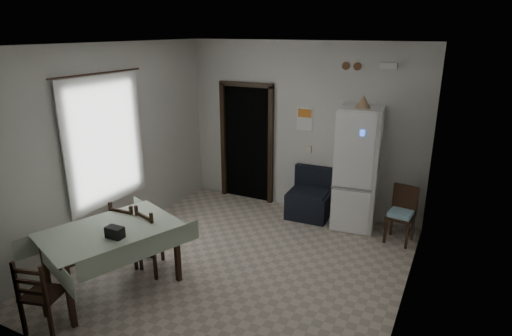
{
  "coord_description": "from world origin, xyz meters",
  "views": [
    {
      "loc": [
        2.5,
        -4.49,
        3.07
      ],
      "look_at": [
        0.0,
        0.5,
        1.25
      ],
      "focal_mm": 30.0,
      "sensor_mm": 36.0,
      "label": 1
    }
  ],
  "objects_px": {
    "fridge": "(358,169)",
    "dining_chair_far_right": "(157,238)",
    "dining_table": "(113,259)",
    "dining_chair_far_left": "(132,231)",
    "navy_seat": "(310,194)",
    "corner_chair": "(401,215)",
    "dining_chair_near_head": "(44,293)"
  },
  "relations": [
    {
      "from": "corner_chair",
      "to": "fridge",
      "type": "bearing_deg",
      "value": 168.32
    },
    {
      "from": "fridge",
      "to": "dining_chair_far_right",
      "type": "height_order",
      "value": "fridge"
    },
    {
      "from": "dining_chair_far_left",
      "to": "dining_chair_near_head",
      "type": "height_order",
      "value": "dining_chair_far_left"
    },
    {
      "from": "fridge",
      "to": "dining_chair_near_head",
      "type": "distance_m",
      "value": 4.62
    },
    {
      "from": "dining_chair_far_left",
      "to": "dining_chair_far_right",
      "type": "xyz_separation_m",
      "value": [
        0.46,
        -0.02,
        0.01
      ]
    },
    {
      "from": "fridge",
      "to": "dining_chair_far_right",
      "type": "relative_size",
      "value": 2.1
    },
    {
      "from": "corner_chair",
      "to": "dining_table",
      "type": "xyz_separation_m",
      "value": [
        -2.95,
        -2.82,
        -0.03
      ]
    },
    {
      "from": "dining_chair_far_left",
      "to": "dining_table",
      "type": "bearing_deg",
      "value": 108.22
    },
    {
      "from": "dining_chair_far_left",
      "to": "dining_chair_near_head",
      "type": "xyz_separation_m",
      "value": [
        0.14,
        -1.49,
        -0.02
      ]
    },
    {
      "from": "dining_table",
      "to": "dining_chair_far_right",
      "type": "relative_size",
      "value": 1.65
    },
    {
      "from": "navy_seat",
      "to": "dining_chair_near_head",
      "type": "xyz_separation_m",
      "value": [
        -1.52,
        -3.97,
        0.02
      ]
    },
    {
      "from": "dining_table",
      "to": "dining_chair_far_left",
      "type": "xyz_separation_m",
      "value": [
        -0.23,
        0.59,
        0.06
      ]
    },
    {
      "from": "dining_table",
      "to": "dining_chair_far_left",
      "type": "distance_m",
      "value": 0.64
    },
    {
      "from": "dining_chair_near_head",
      "to": "dining_chair_far_right",
      "type": "bearing_deg",
      "value": -117.01
    },
    {
      "from": "dining_chair_far_right",
      "to": "fridge",
      "type": "bearing_deg",
      "value": -111.51
    },
    {
      "from": "fridge",
      "to": "dining_chair_far_right",
      "type": "distance_m",
      "value": 3.23
    },
    {
      "from": "navy_seat",
      "to": "dining_chair_far_right",
      "type": "height_order",
      "value": "dining_chair_far_right"
    },
    {
      "from": "fridge",
      "to": "dining_chair_near_head",
      "type": "bearing_deg",
      "value": -126.6
    },
    {
      "from": "dining_chair_near_head",
      "to": "dining_chair_far_left",
      "type": "bearing_deg",
      "value": -99.54
    },
    {
      "from": "fridge",
      "to": "navy_seat",
      "type": "bearing_deg",
      "value": 173.4
    },
    {
      "from": "dining_table",
      "to": "dining_chair_near_head",
      "type": "bearing_deg",
      "value": -74.48
    },
    {
      "from": "dining_table",
      "to": "navy_seat",
      "type": "bearing_deg",
      "value": 86.13
    },
    {
      "from": "navy_seat",
      "to": "dining_chair_near_head",
      "type": "bearing_deg",
      "value": -113.52
    },
    {
      "from": "corner_chair",
      "to": "dining_chair_near_head",
      "type": "height_order",
      "value": "dining_chair_near_head"
    },
    {
      "from": "fridge",
      "to": "navy_seat",
      "type": "xyz_separation_m",
      "value": [
        -0.78,
        0.0,
        -0.56
      ]
    },
    {
      "from": "dining_chair_far_left",
      "to": "dining_chair_far_right",
      "type": "height_order",
      "value": "dining_chair_far_right"
    },
    {
      "from": "navy_seat",
      "to": "dining_chair_near_head",
      "type": "height_order",
      "value": "dining_chair_near_head"
    },
    {
      "from": "navy_seat",
      "to": "corner_chair",
      "type": "xyz_separation_m",
      "value": [
        1.52,
        -0.25,
        0.01
      ]
    },
    {
      "from": "fridge",
      "to": "navy_seat",
      "type": "distance_m",
      "value": 0.96
    },
    {
      "from": "navy_seat",
      "to": "dining_chair_far_right",
      "type": "xyz_separation_m",
      "value": [
        -1.2,
        -2.5,
        0.05
      ]
    },
    {
      "from": "corner_chair",
      "to": "dining_chair_far_right",
      "type": "height_order",
      "value": "dining_chair_far_right"
    },
    {
      "from": "dining_chair_far_right",
      "to": "dining_chair_near_head",
      "type": "bearing_deg",
      "value": 94.77
    }
  ]
}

